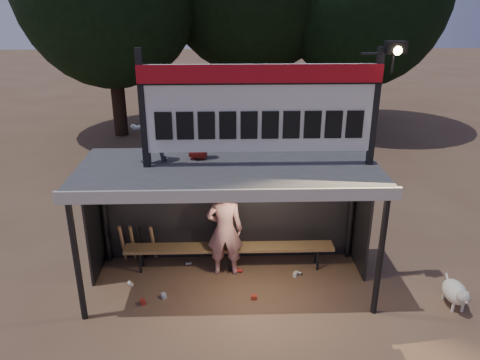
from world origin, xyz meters
name	(u,v)px	position (x,y,z in m)	size (l,w,h in m)	color
ground	(230,284)	(0.00, 0.00, 0.00)	(80.00, 80.00, 0.00)	brown
player	(225,230)	(-0.08, 0.38, 0.92)	(0.67, 0.44, 1.84)	silver
child_a	(148,128)	(-1.33, 0.25, 2.90)	(0.57, 0.44, 1.17)	slate
child_b	(197,134)	(-0.52, 0.38, 2.76)	(0.43, 0.28, 0.88)	maroon
dugout_shelter	(229,186)	(0.00, 0.24, 1.85)	(5.10, 2.08, 2.32)	#3F3F42
scoreboard_assembly	(263,106)	(0.56, -0.01, 3.32)	(4.10, 0.27, 1.99)	black
bench	(229,248)	(0.00, 0.55, 0.43)	(4.00, 0.35, 0.48)	olive
dog	(456,293)	(3.81, -0.79, 0.28)	(0.36, 0.81, 0.49)	white
bats	(138,243)	(-1.79, 0.82, 0.43)	(0.68, 0.35, 0.84)	#A4734C
litter	(215,282)	(-0.27, 0.01, 0.04)	(3.27, 1.33, 0.08)	#A0241B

